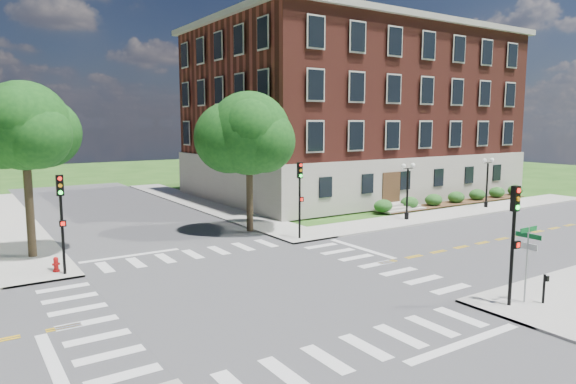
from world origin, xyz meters
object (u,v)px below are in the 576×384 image
traffic_signal_se (514,230)px  twin_lamp_west (407,188)px  street_sign_pole (528,249)px  traffic_signal_ne (300,190)px  twin_lamp_east (487,180)px  push_button_post (544,287)px  fire_hydrant (56,265)px  traffic_signal_nw (61,211)px

traffic_signal_se → twin_lamp_west: 18.45m
twin_lamp_west → street_sign_pole: bearing=-121.2°
traffic_signal_ne → twin_lamp_east: size_ratio=1.13×
traffic_signal_ne → push_button_post: size_ratio=4.00×
push_button_post → fire_hydrant: push_button_post is taller
twin_lamp_west → traffic_signal_ne: bearing=-175.3°
push_button_post → fire_hydrant: size_ratio=1.60×
traffic_signal_ne → street_sign_pole: 14.66m
traffic_signal_se → twin_lamp_east: size_ratio=1.13×
traffic_signal_se → traffic_signal_ne: size_ratio=1.00×
street_sign_pole → twin_lamp_west: bearing=58.8°
traffic_signal_ne → street_sign_pole: size_ratio=1.55×
traffic_signal_nw → push_button_post: traffic_signal_nw is taller
traffic_signal_se → push_button_post: 2.81m
traffic_signal_se → twin_lamp_west: size_ratio=1.13×
traffic_signal_nw → twin_lamp_east: traffic_signal_nw is taller
traffic_signal_se → push_button_post: traffic_signal_se is taller
traffic_signal_nw → fire_hydrant: bearing=114.6°
traffic_signal_se → push_button_post: bearing=-25.1°
traffic_signal_se → twin_lamp_east: 25.41m
traffic_signal_se → twin_lamp_west: traffic_signal_se is taller
traffic_signal_se → traffic_signal_ne: same height
traffic_signal_ne → twin_lamp_west: (10.40, 0.86, -0.66)m
traffic_signal_se → twin_lamp_west: (10.22, 15.35, -0.66)m
traffic_signal_se → fire_hydrant: (-14.31, 14.95, -2.72)m
traffic_signal_nw → street_sign_pole: bearing=-44.2°
twin_lamp_west → push_button_post: twin_lamp_west is taller
fire_hydrant → push_button_post: bearing=-44.9°
twin_lamp_west → push_button_post: (-8.88, -15.98, -1.73)m
traffic_signal_ne → push_button_post: bearing=-84.2°
twin_lamp_east → twin_lamp_west: bearing=-178.8°
traffic_signal_nw → twin_lamp_east: (34.11, 1.22, -0.66)m
traffic_signal_se → push_button_post: (1.34, -0.63, -2.39)m
twin_lamp_west → fire_hydrant: twin_lamp_west is taller
traffic_signal_se → fire_hydrant: size_ratio=6.40×
twin_lamp_east → traffic_signal_se: bearing=-142.2°
street_sign_pole → push_button_post: 1.67m
traffic_signal_se → fire_hydrant: bearing=133.8°
traffic_signal_ne → push_button_post: (1.52, -15.11, -2.39)m
traffic_signal_nw → push_button_post: size_ratio=4.00×
traffic_signal_ne → twin_lamp_west: bearing=4.7°
traffic_signal_nw → traffic_signal_ne: bearing=0.6°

